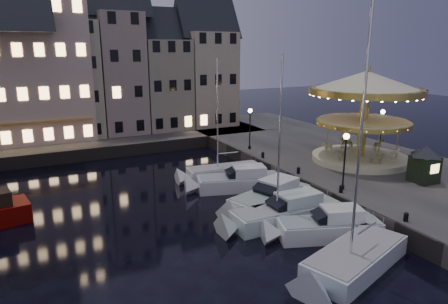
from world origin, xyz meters
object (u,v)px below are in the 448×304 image
motorboat_d (268,199)px  carousel (365,99)px  bollard_a (406,216)px  bollard_b (341,188)px  bollard_d (263,155)px  motorboat_a (351,263)px  motorboat_c (281,214)px  streetlamp_b (345,153)px  motorboat_f (219,173)px  bollard_c (298,170)px  motorboat_e (234,182)px  streetlamp_c (250,123)px  streetlamp_d (382,124)px  ticket_kiosk (426,158)px  motorboat_b (322,228)px

motorboat_d → carousel: bearing=14.0°
bollard_a → bollard_b: bearing=90.0°
bollard_d → motorboat_a: 18.02m
motorboat_c → bollard_a: bearing=-46.7°
streetlamp_b → motorboat_f: motorboat_f is taller
bollard_c → motorboat_e: bearing=156.4°
streetlamp_c → motorboat_f: size_ratio=0.41×
bollard_a → bollard_b: (0.00, 5.50, 0.00)m
bollard_d → streetlamp_d: bearing=-14.1°
motorboat_a → motorboat_f: 16.85m
bollard_a → bollard_d: same height
motorboat_f → bollard_b: bearing=-64.8°
bollard_d → motorboat_c: motorboat_c is taller
motorboat_f → streetlamp_b: bearing=-60.8°
bollard_a → bollard_c: same height
carousel → ticket_kiosk: carousel is taller
motorboat_c → bollard_c: bearing=44.6°
bollard_a → bollard_d: (0.00, 16.00, 0.00)m
streetlamp_b → motorboat_d: (-5.10, 2.10, -3.38)m
bollard_d → motorboat_d: motorboat_d is taller
motorboat_b → streetlamp_b: bearing=36.3°
bollard_b → ticket_kiosk: bearing=-8.2°
motorboat_e → bollard_a: bearing=-69.0°
streetlamp_d → carousel: carousel is taller
bollard_d → motorboat_e: 5.98m
motorboat_b → carousel: (11.45, 8.50, 6.32)m
motorboat_c → carousel: bearing=24.2°
streetlamp_d → motorboat_c: bearing=-156.1°
streetlamp_d → motorboat_c: (-17.03, -7.56, -3.34)m
carousel → bollard_c: bearing=-175.8°
motorboat_e → streetlamp_d: bearing=1.3°
streetlamp_c → streetlamp_d: 13.04m
bollard_d → ticket_kiosk: size_ratio=0.18×
bollard_c → motorboat_d: 5.19m
bollard_b → bollard_d: bearing=90.0°
bollard_c → ticket_kiosk: ticket_kiosk is taller
bollard_b → streetlamp_c: bearing=87.5°
bollard_a → bollard_c: bearing=90.0°
motorboat_b → ticket_kiosk: size_ratio=2.24×
bollard_c → motorboat_b: size_ratio=0.08×
motorboat_f → ticket_kiosk: 16.70m
streetlamp_b → bollard_b: streetlamp_b is taller
bollard_c → motorboat_d: size_ratio=0.07×
streetlamp_d → motorboat_c: size_ratio=0.36×
carousel → motorboat_a: bearing=-136.1°
bollard_d → bollard_a: bearing=-90.0°
streetlamp_d → bollard_b: (-11.90, -7.50, -2.41)m
streetlamp_d → carousel: size_ratio=0.42×
motorboat_f → carousel: (12.12, -4.63, 6.43)m
motorboat_b → motorboat_f: size_ratio=0.70×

